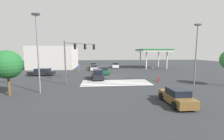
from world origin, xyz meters
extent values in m
plane|color=#2B2D30|center=(0.00, 0.00, 0.00)|extent=(115.39, 115.39, 0.00)
cube|color=silver|center=(0.00, -8.58, 0.00)|extent=(10.52, 0.60, 0.01)
cube|color=silver|center=(0.00, -7.63, 0.00)|extent=(10.52, 0.60, 0.01)
cube|color=silver|center=(0.00, -6.68, 0.00)|extent=(10.52, 0.60, 0.01)
cube|color=silver|center=(0.00, -5.73, 0.00)|extent=(10.52, 0.60, 0.01)
cube|color=silver|center=(0.00, -4.78, 0.00)|extent=(10.52, 0.60, 0.01)
cylinder|color=#47474C|center=(-7.39, -7.39, 3.12)|extent=(0.18, 0.18, 6.24)
cylinder|color=#47474C|center=(-5.29, -5.29, 5.99)|extent=(4.28, 4.28, 0.12)
cube|color=black|center=(-6.13, -6.13, 5.52)|extent=(0.40, 0.40, 0.84)
sphere|color=red|center=(-6.02, -6.02, 5.52)|extent=(0.16, 0.16, 0.16)
cube|color=black|center=(-4.77, -4.77, 5.52)|extent=(0.40, 0.40, 0.84)
sphere|color=gold|center=(-4.65, -4.65, 5.52)|extent=(0.16, 0.16, 0.16)
cube|color=black|center=(-3.40, -3.40, 5.52)|extent=(0.40, 0.40, 0.84)
sphere|color=green|center=(-3.29, -3.29, 5.52)|extent=(0.16, 0.16, 0.16)
cube|color=#144728|center=(-1.55, 2.68, 0.52)|extent=(2.11, 4.49, 0.66)
cube|color=black|center=(-1.56, 2.87, 1.19)|extent=(1.80, 2.33, 0.68)
cylinder|color=black|center=(-0.52, 1.38, 0.34)|extent=(0.26, 0.68, 0.67)
cylinder|color=black|center=(-2.41, 1.26, 0.34)|extent=(0.26, 0.68, 0.67)
cylinder|color=black|center=(-0.68, 4.09, 0.34)|extent=(0.26, 0.68, 0.67)
cylinder|color=black|center=(-2.58, 3.98, 0.34)|extent=(0.26, 0.68, 0.67)
cube|color=silver|center=(-3.75, 9.46, 0.49)|extent=(1.76, 4.60, 0.64)
cube|color=black|center=(-3.75, 9.75, 1.10)|extent=(1.58, 2.34, 0.58)
cylinder|color=black|center=(-2.85, 8.05, 0.31)|extent=(0.22, 0.61, 0.61)
cylinder|color=black|center=(-4.63, 8.04, 0.31)|extent=(0.22, 0.61, 0.61)
cylinder|color=black|center=(-2.86, 10.89, 0.31)|extent=(0.22, 0.61, 0.61)
cylinder|color=black|center=(-4.64, 10.88, 0.31)|extent=(0.22, 0.61, 0.61)
cube|color=brown|center=(4.31, -16.62, 0.55)|extent=(1.68, 4.22, 0.72)
cube|color=black|center=(4.31, -16.84, 1.19)|extent=(1.50, 1.97, 0.57)
cylinder|color=black|center=(3.48, -15.31, 0.35)|extent=(0.23, 0.70, 0.70)
cylinder|color=black|center=(5.17, -15.32, 0.35)|extent=(0.23, 0.70, 0.70)
cylinder|color=black|center=(3.46, -17.92, 0.35)|extent=(0.23, 0.70, 0.70)
cylinder|color=black|center=(5.15, -17.94, 0.35)|extent=(0.23, 0.70, 0.70)
cube|color=black|center=(-14.04, 1.67, 0.53)|extent=(5.01, 2.32, 0.69)
cube|color=black|center=(-13.82, 1.65, 1.15)|extent=(2.86, 1.96, 0.54)
cylinder|color=black|center=(-15.62, 0.79, 0.34)|extent=(0.69, 0.27, 0.67)
cylinder|color=black|center=(-15.47, 2.78, 0.34)|extent=(0.69, 0.27, 0.67)
cylinder|color=black|center=(-12.61, 0.56, 0.34)|extent=(0.69, 0.27, 0.67)
cylinder|color=black|center=(-12.46, 2.55, 0.34)|extent=(0.69, 0.27, 0.67)
cube|color=silver|center=(2.43, 15.23, 0.56)|extent=(2.15, 4.39, 0.75)
cube|color=black|center=(2.41, 14.95, 1.27)|extent=(1.81, 2.32, 0.68)
cylinder|color=black|center=(1.60, 16.62, 0.34)|extent=(0.27, 0.69, 0.67)
cylinder|color=black|center=(3.47, 16.48, 0.34)|extent=(0.27, 0.69, 0.67)
cylinder|color=black|center=(1.40, 13.99, 0.34)|extent=(0.27, 0.69, 0.67)
cylinder|color=black|center=(3.27, 13.85, 0.34)|extent=(0.27, 0.69, 0.67)
cube|color=brown|center=(-4.20, 15.26, 0.55)|extent=(1.72, 4.25, 0.71)
cube|color=black|center=(-4.20, 15.52, 1.22)|extent=(1.53, 1.88, 0.64)
cylinder|color=black|center=(-3.32, 13.95, 0.35)|extent=(0.23, 0.71, 0.71)
cylinder|color=black|center=(-5.06, 13.94, 0.35)|extent=(0.23, 0.71, 0.71)
cylinder|color=black|center=(-3.34, 16.58, 0.35)|extent=(0.23, 0.71, 0.71)
cylinder|color=black|center=(-5.08, 16.57, 0.35)|extent=(0.23, 0.71, 0.71)
cube|color=black|center=(-2.82, -3.36, 0.55)|extent=(1.95, 4.76, 0.72)
cube|color=black|center=(-2.83, -3.12, 1.29)|extent=(1.69, 2.61, 0.75)
cylinder|color=black|center=(-1.86, -4.78, 0.34)|extent=(0.25, 0.70, 0.69)
cylinder|color=black|center=(-3.67, -4.85, 0.34)|extent=(0.25, 0.70, 0.69)
cylinder|color=black|center=(-1.98, -1.88, 0.34)|extent=(0.25, 0.70, 0.69)
cylinder|color=black|center=(-3.78, -1.95, 0.34)|extent=(0.25, 0.70, 0.69)
cube|color=silver|center=(13.27, 13.40, 4.98)|extent=(8.31, 8.31, 0.35)
cube|color=#196B2D|center=(13.27, 13.40, 5.34)|extent=(8.48, 8.48, 0.36)
cube|color=#B2B2B7|center=(13.27, 13.40, 0.65)|extent=(0.70, 1.10, 1.30)
cylinder|color=silver|center=(10.36, 10.49, 2.40)|extent=(0.36, 0.36, 4.81)
cylinder|color=silver|center=(16.18, 10.49, 2.40)|extent=(0.36, 0.36, 4.81)
cylinder|color=silver|center=(10.36, 16.31, 2.40)|extent=(0.36, 0.36, 4.81)
cylinder|color=silver|center=(16.18, 16.31, 2.40)|extent=(0.36, 0.36, 4.81)
cube|color=#BCB7B2|center=(-15.49, 16.61, 3.13)|extent=(11.95, 11.95, 6.27)
cylinder|color=brown|center=(-7.35, 7.20, 0.42)|extent=(0.14, 0.14, 0.85)
cylinder|color=brown|center=(-7.46, 7.09, 0.42)|extent=(0.14, 0.14, 0.85)
cube|color=#284C93|center=(-7.40, 7.14, 1.18)|extent=(0.41, 0.41, 0.67)
sphere|color=tan|center=(-7.40, 7.14, 1.63)|extent=(0.23, 0.23, 0.23)
cylinder|color=slate|center=(10.78, -9.58, 4.14)|extent=(0.16, 0.16, 8.28)
cube|color=#333338|center=(10.78, -9.58, 8.38)|extent=(0.80, 0.36, 0.20)
cylinder|color=slate|center=(-9.47, -11.54, 4.36)|extent=(0.16, 0.16, 8.72)
cube|color=#333338|center=(-9.47, -11.54, 8.82)|extent=(0.80, 0.36, 0.20)
cylinder|color=brown|center=(-12.38, -12.36, 1.04)|extent=(0.26, 0.26, 2.08)
sphere|color=#1E5B28|center=(-12.38, -12.36, 3.37)|extent=(3.04, 3.04, 3.04)
cylinder|color=red|center=(6.87, -6.65, 0.35)|extent=(0.22, 0.22, 0.70)
sphere|color=red|center=(6.87, -6.65, 0.76)|extent=(0.20, 0.20, 0.20)
camera|label=1|loc=(-2.71, -29.21, 4.72)|focal=24.00mm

